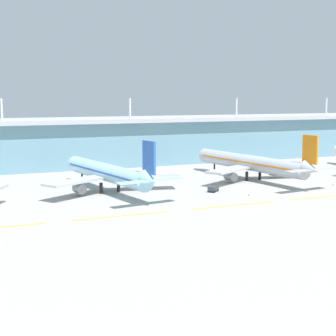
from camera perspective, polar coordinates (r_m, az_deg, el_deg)
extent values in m
plane|color=#A8A59E|center=(152.39, 8.96, -4.27)|extent=(600.00, 600.00, 0.00)
cube|color=#6693A8|center=(247.77, -4.52, 2.73)|extent=(280.00, 28.00, 19.92)
cube|color=#B2B2B7|center=(247.06, -4.55, 5.24)|extent=(288.00, 34.00, 1.80)
cylinder|color=silver|center=(229.08, -17.52, 6.06)|extent=(0.90, 0.90, 9.00)
cylinder|color=silver|center=(241.61, -4.13, 6.47)|extent=(0.90, 0.90, 9.00)
cylinder|color=silver|center=(265.60, 7.41, 6.53)|extent=(0.90, 0.90, 9.00)
cylinder|color=silver|center=(298.31, 16.73, 6.40)|extent=(0.90, 0.90, 9.00)
cylinder|color=#9ED1EA|center=(176.61, -6.74, -0.44)|extent=(14.07, 52.91, 5.80)
cone|color=#9ED1EA|center=(202.24, -10.27, 0.52)|extent=(6.07, 4.82, 5.51)
cone|color=#9ED1EA|center=(150.89, -1.85, -1.33)|extent=(5.92, 7.32, 5.72)
cube|color=#2D5BB7|center=(150.87, -2.06, 1.14)|extent=(1.70, 6.43, 9.50)
cube|color=#9ED1EA|center=(148.65, -3.77, -1.55)|extent=(10.38, 4.74, 0.36)
cube|color=#9ED1EA|center=(154.20, -0.19, -1.20)|extent=(10.38, 4.74, 0.36)
cube|color=#B7BABF|center=(167.92, -9.75, -1.38)|extent=(24.06, 18.22, 0.70)
cylinder|color=gray|center=(170.14, -9.55, -2.21)|extent=(3.87, 4.95, 3.20)
cube|color=#B7BABF|center=(178.50, -2.65, -0.74)|extent=(24.91, 11.98, 0.70)
cylinder|color=gray|center=(179.58, -3.20, -1.59)|extent=(3.87, 4.95, 3.20)
cylinder|color=black|center=(195.06, -9.27, -1.12)|extent=(0.70, 0.70, 3.60)
cylinder|color=black|center=(173.30, -7.23, -2.18)|extent=(1.10, 1.10, 3.60)
cylinder|color=black|center=(176.10, -5.35, -2.00)|extent=(1.10, 1.10, 3.60)
cube|color=#2D5BB7|center=(176.55, -6.74, -0.32)|extent=(13.27, 47.71, 0.60)
cylinder|color=#ADB2BC|center=(203.29, 8.69, 0.59)|extent=(13.38, 58.66, 5.80)
cone|color=#ADB2BC|center=(227.96, 3.67, 1.43)|extent=(5.99, 4.69, 5.51)
cone|color=#ADB2BC|center=(179.81, 15.27, -0.13)|extent=(5.75, 7.21, 5.72)
cube|color=orange|center=(179.76, 15.11, 1.94)|extent=(1.53, 6.44, 9.50)
cube|color=#ADB2BC|center=(176.28, 13.91, -0.31)|extent=(10.33, 4.48, 0.36)
cube|color=#ADB2BC|center=(184.17, 16.33, -0.05)|extent=(10.33, 4.48, 0.36)
cube|color=#B7BABF|center=(192.57, 6.78, -0.16)|extent=(24.24, 17.74, 0.70)
cylinder|color=gray|center=(194.83, 6.78, -0.90)|extent=(3.76, 4.88, 3.20)
cube|color=#B7BABF|center=(208.07, 12.00, 0.31)|extent=(24.94, 12.59, 0.70)
cylinder|color=gray|center=(208.67, 11.47, -0.43)|extent=(3.76, 4.88, 3.20)
cylinder|color=black|center=(221.01, 5.03, -0.01)|extent=(0.70, 0.70, 3.60)
cylinder|color=black|center=(199.62, 8.50, -0.90)|extent=(1.10, 1.10, 3.60)
cylinder|color=black|center=(203.72, 9.89, -0.76)|extent=(1.10, 1.10, 3.60)
cube|color=orange|center=(203.24, 8.69, 0.70)|extent=(12.65, 52.87, 0.60)
cone|color=white|center=(261.22, 17.69, 1.88)|extent=(5.92, 4.59, 5.51)
cube|color=yellow|center=(140.94, -4.97, -5.18)|extent=(28.00, 0.70, 0.04)
cube|color=yellow|center=(154.88, 7.06, -4.03)|extent=(28.00, 0.70, 0.04)
cube|color=yellow|center=(174.43, 16.73, -2.98)|extent=(28.00, 0.70, 0.04)
cube|color=#333842|center=(176.08, 4.91, -2.21)|extent=(4.90, 4.70, 1.40)
cylinder|color=black|center=(177.99, 4.75, -2.33)|extent=(0.91, 0.85, 0.90)
cylinder|color=black|center=(177.26, 5.41, -2.38)|extent=(0.91, 0.85, 0.90)
cylinder|color=black|center=(175.16, 4.40, -2.49)|extent=(0.91, 0.85, 0.90)
cylinder|color=black|center=(174.41, 5.06, -2.54)|extent=(0.91, 0.85, 0.90)
cone|color=orange|center=(170.53, 8.73, -2.87)|extent=(0.56, 0.56, 0.70)
cone|color=orange|center=(196.39, 17.38, -1.74)|extent=(0.56, 0.56, 0.70)
cone|color=orange|center=(185.11, 12.80, -2.14)|extent=(0.56, 0.56, 0.70)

